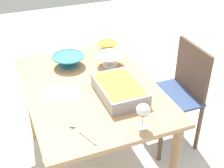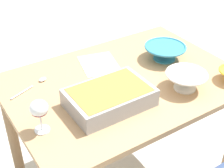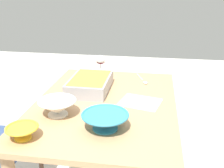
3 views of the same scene
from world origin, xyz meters
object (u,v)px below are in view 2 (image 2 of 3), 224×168
Objects in this scene: serving_spoon at (36,83)px; napkin at (99,64)px; wine_glass at (39,110)px; casserole_dish at (109,97)px; mixing_bowl at (165,52)px; small_bowl at (186,80)px; dining_table at (123,99)px.

napkin is at bearing 0.07° from serving_spoon.
casserole_dish is at bearing -0.91° from wine_glass.
small_bowl reaches higher than mixing_bowl.
casserole_dish is 1.61× the size of napkin.
napkin is (-0.02, 0.21, 0.12)m from dining_table.
dining_table is 0.37m from mixing_bowl.
dining_table is at bearing 38.08° from casserole_dish.
small_bowl is at bearing -46.52° from dining_table.
wine_glass is 0.74m from small_bowl.
small_bowl reaches higher than serving_spoon.
mixing_bowl is 0.31m from small_bowl.
mixing_bowl is 0.38m from napkin.
casserole_dish is at bearing -113.49° from napkin.
napkin is (-0.24, 0.44, -0.05)m from small_bowl.
wine_glass reaches higher than dining_table.
wine_glass reaches higher than napkin.
mixing_bowl is at bearing -23.64° from napkin.
serving_spoon is 0.38m from napkin.
small_bowl is at bearing -12.91° from casserole_dish.
casserole_dish reaches higher than serving_spoon.
dining_table is 5.74× the size of small_bowl.
wine_glass is 0.38m from serving_spoon.
wine_glass is 0.61m from napkin.
serving_spoon is at bearing -179.93° from napkin.
small_bowl is (0.73, -0.10, -0.06)m from wine_glass.
small_bowl is (0.22, -0.23, 0.17)m from dining_table.
wine_glass is 0.69× the size of serving_spoon.
mixing_bowl reaches higher than dining_table.
wine_glass reaches higher than casserole_dish.
serving_spoon is at bearing 71.91° from wine_glass.
casserole_dish is 0.40m from small_bowl.
wine_glass is (-0.51, -0.13, 0.23)m from dining_table.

